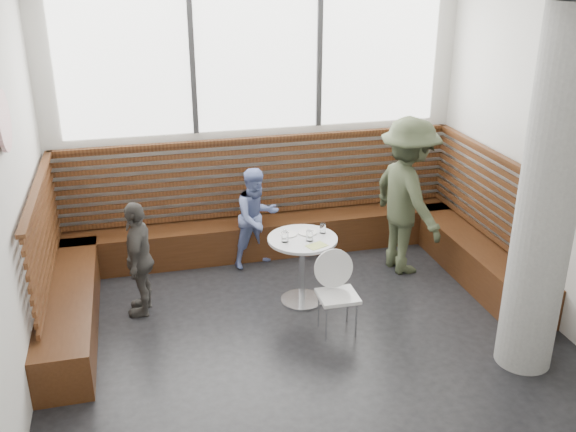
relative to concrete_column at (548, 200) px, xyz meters
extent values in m
cube|color=silver|center=(-1.85, 0.60, 0.00)|extent=(5.00, 5.00, 3.20)
cube|color=black|center=(-1.85, 0.60, -1.60)|extent=(5.00, 5.00, 0.01)
cube|color=white|center=(-1.85, 3.08, 0.77)|extent=(4.50, 0.02, 1.65)
cube|color=#3F3F42|center=(-2.60, 3.06, 0.77)|extent=(0.06, 0.04, 1.65)
cube|color=#3F3F42|center=(-1.10, 3.06, 0.77)|extent=(0.06, 0.04, 1.65)
cube|color=#3B1F0E|center=(-1.85, 2.85, -1.38)|extent=(5.00, 0.50, 0.45)
cube|color=#3B1F0E|center=(-4.10, 1.85, -1.38)|extent=(0.50, 2.50, 0.45)
cube|color=#3B1F0E|center=(0.40, 1.85, -1.38)|extent=(0.50, 2.50, 0.45)
cube|color=#3F210F|center=(-1.85, 3.02, -0.65)|extent=(4.88, 0.08, 0.98)
cube|color=#3F210F|center=(-4.27, 1.85, -0.65)|extent=(0.08, 2.38, 0.98)
cube|color=#3F210F|center=(0.57, 1.85, -0.65)|extent=(0.08, 2.38, 0.98)
cylinder|color=gray|center=(0.00, 0.00, 0.00)|extent=(0.50, 0.50, 3.20)
cylinder|color=white|center=(-4.31, 1.00, 0.70)|extent=(0.03, 0.50, 0.50)
cylinder|color=silver|center=(-1.70, 1.55, -1.59)|extent=(0.46, 0.46, 0.03)
cylinder|color=silver|center=(-1.70, 1.55, -1.22)|extent=(0.07, 0.07, 0.73)
cylinder|color=#B7B7BA|center=(-1.70, 1.55, -0.86)|extent=(0.74, 0.74, 0.03)
cube|color=white|center=(-1.53, 0.88, -1.19)|extent=(0.38, 0.36, 0.04)
cylinder|color=white|center=(-1.53, 1.04, -0.97)|extent=(0.40, 0.09, 0.39)
cylinder|color=silver|center=(-1.68, 0.74, -1.41)|extent=(0.02, 0.02, 0.39)
cylinder|color=silver|center=(-1.37, 0.74, -1.41)|extent=(0.02, 0.02, 0.39)
cylinder|color=silver|center=(-1.68, 1.01, -1.41)|extent=(0.02, 0.02, 0.39)
cylinder|color=silver|center=(-1.37, 1.01, -1.41)|extent=(0.02, 0.02, 0.39)
imported|color=#3E472F|center=(-0.33, 2.02, -0.68)|extent=(0.86, 1.28, 1.85)
imported|color=#7082C3|center=(-2.00, 2.55, -0.99)|extent=(0.72, 0.65, 1.22)
imported|color=#4B4844|center=(-3.38, 1.76, -0.98)|extent=(0.44, 0.77, 1.24)
cylinder|color=white|center=(-1.83, 1.66, -0.84)|extent=(0.18, 0.18, 0.01)
cylinder|color=white|center=(-1.62, 1.66, -0.84)|extent=(0.20, 0.20, 0.01)
cylinder|color=white|center=(-1.91, 1.50, -0.79)|extent=(0.07, 0.07, 0.12)
cylinder|color=white|center=(-1.65, 1.46, -0.79)|extent=(0.07, 0.07, 0.11)
cylinder|color=white|center=(-1.46, 1.62, -0.79)|extent=(0.06, 0.06, 0.10)
cube|color=#A5C64C|center=(-1.62, 1.33, -0.84)|extent=(0.24, 0.21, 0.00)
camera|label=1|loc=(-3.34, -4.34, 1.94)|focal=40.00mm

